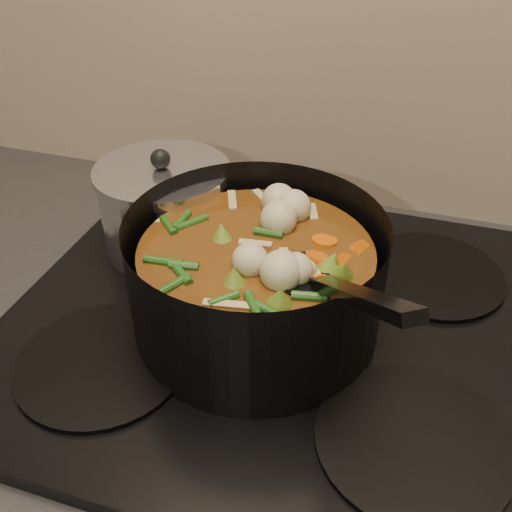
% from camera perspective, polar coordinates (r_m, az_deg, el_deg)
% --- Properties ---
extents(stovetop, '(0.62, 0.54, 0.03)m').
position_cam_1_polar(stovetop, '(0.67, 2.58, -6.55)').
color(stovetop, black).
rests_on(stovetop, counter).
extents(stockpot, '(0.35, 0.35, 0.20)m').
position_cam_1_polar(stockpot, '(0.62, 0.05, -2.34)').
color(stockpot, black).
rests_on(stockpot, stovetop).
extents(saucepan, '(0.17, 0.17, 0.14)m').
position_cam_1_polar(saucepan, '(0.76, -9.03, 4.81)').
color(saucepan, silver).
rests_on(saucepan, stovetop).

